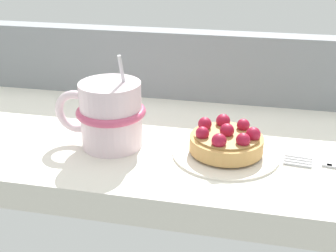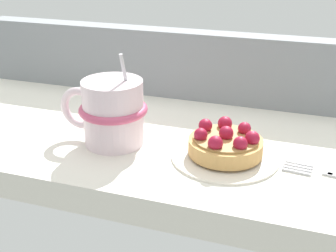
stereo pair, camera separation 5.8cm
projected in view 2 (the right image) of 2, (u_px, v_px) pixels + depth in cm
name	position (u px, v px, depth cm)	size (l,w,h in cm)	color
ground_plane	(189.00, 147.00, 64.78)	(89.20, 35.40, 3.89)	silver
window_rail_back	(215.00, 67.00, 75.11)	(87.42, 4.29, 11.57)	gray
dessert_plate	(225.00, 155.00, 57.44)	(13.99, 13.99, 0.68)	silver
raspberry_tart	(226.00, 143.00, 56.72)	(9.60, 9.60, 3.76)	tan
coffee_mug	(112.00, 112.00, 59.90)	(12.73, 9.33, 12.82)	silver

